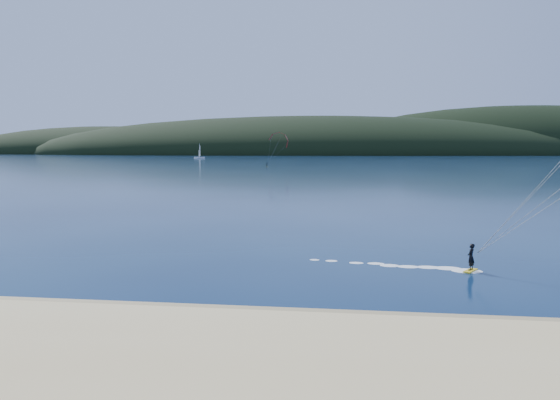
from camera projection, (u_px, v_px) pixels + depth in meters
name	position (u px, v px, depth m)	size (l,w,h in m)	color
ground	(188.00, 352.00, 19.92)	(1800.00, 1800.00, 0.00)	#071836
wet_sand	(217.00, 314.00, 24.36)	(220.00, 2.50, 0.10)	#998459
headland	(341.00, 154.00, 755.63)	(1200.00, 310.00, 140.00)	black
kitesurfer_far	(278.00, 142.00, 219.27)	(10.95, 8.11, 14.57)	gold
sailboat	(200.00, 157.00, 434.21)	(9.26, 5.98, 12.91)	white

